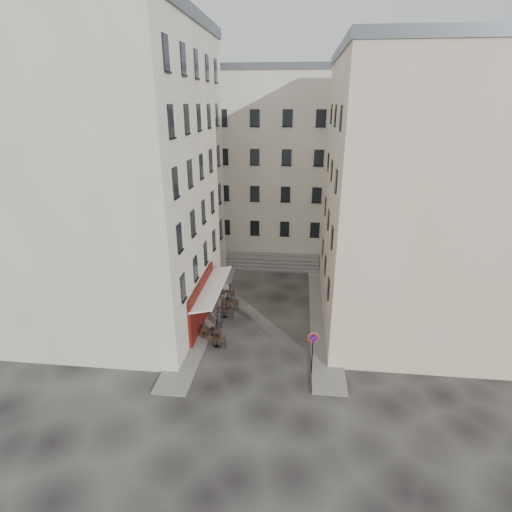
# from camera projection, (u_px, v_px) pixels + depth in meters

# --- Properties ---
(ground) EXTENTS (90.00, 90.00, 0.00)m
(ground) POSITION_uv_depth(u_px,v_px,m) (261.00, 333.00, 28.31)
(ground) COLOR black
(ground) RESTS_ON ground
(sidewalk_left) EXTENTS (2.00, 22.00, 0.12)m
(sidewalk_left) POSITION_uv_depth(u_px,v_px,m) (211.00, 303.00, 32.46)
(sidewalk_left) COLOR slate
(sidewalk_left) RESTS_ON ground
(sidewalk_right) EXTENTS (2.00, 18.00, 0.12)m
(sidewalk_right) POSITION_uv_depth(u_px,v_px,m) (323.00, 315.00, 30.61)
(sidewalk_right) COLOR slate
(sidewalk_right) RESTS_ON ground
(building_left) EXTENTS (12.20, 16.20, 20.60)m
(building_left) POSITION_uv_depth(u_px,v_px,m) (119.00, 178.00, 28.46)
(building_left) COLOR #BFB3A3
(building_left) RESTS_ON ground
(building_right) EXTENTS (12.20, 14.20, 18.60)m
(building_right) POSITION_uv_depth(u_px,v_px,m) (420.00, 197.00, 27.12)
(building_right) COLOR #C9B695
(building_right) RESTS_ON ground
(building_back) EXTENTS (18.20, 10.20, 18.60)m
(building_back) POSITION_uv_depth(u_px,v_px,m) (269.00, 163.00, 42.68)
(building_back) COLOR #BFB3A3
(building_back) RESTS_ON ground
(cafe_storefront) EXTENTS (1.74, 7.30, 3.50)m
(cafe_storefront) POSITION_uv_depth(u_px,v_px,m) (203.00, 300.00, 29.00)
(cafe_storefront) COLOR #430A09
(cafe_storefront) RESTS_ON ground
(stone_steps) EXTENTS (9.00, 3.15, 0.80)m
(stone_steps) POSITION_uv_depth(u_px,v_px,m) (273.00, 262.00, 39.82)
(stone_steps) COLOR #615F5C
(stone_steps) RESTS_ON ground
(bollard_near) EXTENTS (0.12, 0.12, 0.98)m
(bollard_near) POSITION_uv_depth(u_px,v_px,m) (212.00, 332.00, 27.52)
(bollard_near) COLOR black
(bollard_near) RESTS_ON ground
(bollard_mid) EXTENTS (0.12, 0.12, 0.98)m
(bollard_mid) POSITION_uv_depth(u_px,v_px,m) (222.00, 308.00, 30.77)
(bollard_mid) COLOR black
(bollard_mid) RESTS_ON ground
(bollard_far) EXTENTS (0.12, 0.12, 0.98)m
(bollard_far) POSITION_uv_depth(u_px,v_px,m) (230.00, 288.00, 34.01)
(bollard_far) COLOR black
(bollard_far) RESTS_ON ground
(no_parking_sign) EXTENTS (0.64, 0.15, 2.83)m
(no_parking_sign) POSITION_uv_depth(u_px,v_px,m) (313.00, 345.00, 23.42)
(no_parking_sign) COLOR black
(no_parking_sign) RESTS_ON ground
(bistro_table_a) EXTENTS (1.24, 0.58, 0.87)m
(bistro_table_a) POSITION_uv_depth(u_px,v_px,m) (217.00, 341.00, 26.62)
(bistro_table_a) COLOR black
(bistro_table_a) RESTS_ON ground
(bistro_table_b) EXTENTS (1.25, 0.59, 0.88)m
(bistro_table_b) POSITION_uv_depth(u_px,v_px,m) (212.00, 333.00, 27.52)
(bistro_table_b) COLOR black
(bistro_table_b) RESTS_ON ground
(bistro_table_c) EXTENTS (1.20, 0.56, 0.85)m
(bistro_table_c) POSITION_uv_depth(u_px,v_px,m) (225.00, 312.00, 30.27)
(bistro_table_c) COLOR black
(bistro_table_c) RESTS_ON ground
(bistro_table_d) EXTENTS (1.35, 0.63, 0.95)m
(bistro_table_d) POSITION_uv_depth(u_px,v_px,m) (230.00, 304.00, 31.43)
(bistro_table_d) COLOR black
(bistro_table_d) RESTS_ON ground
(bistro_table_e) EXTENTS (1.27, 0.60, 0.90)m
(bistro_table_e) POSITION_uv_depth(u_px,v_px,m) (228.00, 294.00, 33.11)
(bistro_table_e) COLOR black
(bistro_table_e) RESTS_ON ground
(pedestrian) EXTENTS (0.70, 0.62, 1.61)m
(pedestrian) POSITION_uv_depth(u_px,v_px,m) (219.00, 318.00, 28.71)
(pedestrian) COLOR black
(pedestrian) RESTS_ON ground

